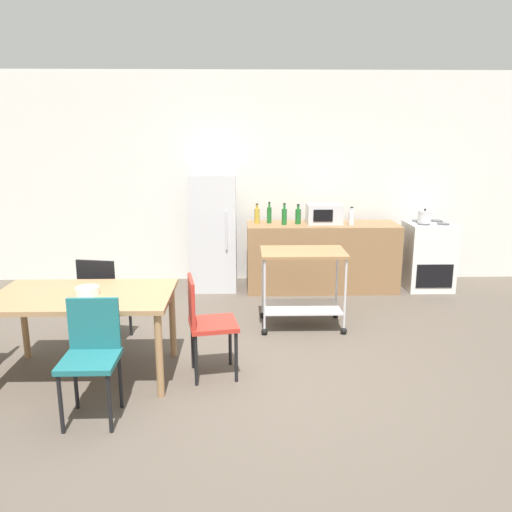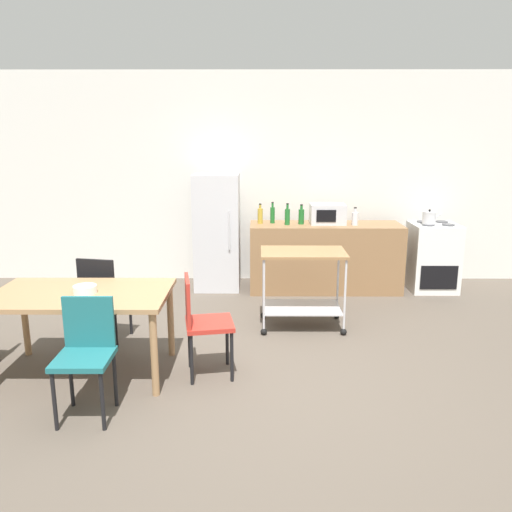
% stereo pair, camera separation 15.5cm
% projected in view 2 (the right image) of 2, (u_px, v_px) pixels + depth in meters
% --- Properties ---
extents(ground_plane, '(12.00, 12.00, 0.00)m').
position_uv_depth(ground_plane, '(257.00, 377.00, 4.49)').
color(ground_plane, brown).
extents(back_wall, '(8.40, 0.12, 2.90)m').
position_uv_depth(back_wall, '(258.00, 178.00, 7.26)').
color(back_wall, silver).
rests_on(back_wall, ground_plane).
extents(kitchen_counter, '(2.00, 0.64, 0.90)m').
position_uv_depth(kitchen_counter, '(325.00, 257.00, 6.91)').
color(kitchen_counter, olive).
rests_on(kitchen_counter, ground_plane).
extents(dining_table, '(1.50, 0.90, 0.75)m').
position_uv_depth(dining_table, '(81.00, 301.00, 4.41)').
color(dining_table, '#A37A51').
rests_on(dining_table, ground_plane).
extents(chair_teal, '(0.40, 0.40, 0.89)m').
position_uv_depth(chair_teal, '(86.00, 349.00, 3.80)').
color(chair_teal, '#1E666B').
rests_on(chair_teal, ground_plane).
extents(chair_red, '(0.46, 0.46, 0.89)m').
position_uv_depth(chair_red, '(202.00, 319.00, 4.42)').
color(chair_red, '#B72D23').
rests_on(chair_red, ground_plane).
extents(chair_black, '(0.47, 0.47, 0.89)m').
position_uv_depth(chair_black, '(103.00, 293.00, 5.14)').
color(chair_black, black).
rests_on(chair_black, ground_plane).
extents(stove_oven, '(0.60, 0.61, 0.92)m').
position_uv_depth(stove_oven, '(432.00, 257.00, 6.92)').
color(stove_oven, white).
rests_on(stove_oven, ground_plane).
extents(refrigerator, '(0.60, 0.63, 1.55)m').
position_uv_depth(refrigerator, '(217.00, 232.00, 6.94)').
color(refrigerator, silver).
rests_on(refrigerator, ground_plane).
extents(kitchen_cart, '(0.91, 0.57, 0.85)m').
position_uv_depth(kitchen_cart, '(303.00, 276.00, 5.54)').
color(kitchen_cart, olive).
rests_on(kitchen_cart, ground_plane).
extents(bottle_wine, '(0.07, 0.07, 0.26)m').
position_uv_depth(bottle_wine, '(260.00, 215.00, 6.83)').
color(bottle_wine, gold).
rests_on(bottle_wine, kitchen_counter).
extents(bottle_soy_sauce, '(0.06, 0.06, 0.28)m').
position_uv_depth(bottle_soy_sauce, '(272.00, 215.00, 6.86)').
color(bottle_soy_sauce, '#1E6628').
rests_on(bottle_soy_sauce, kitchen_counter).
extents(bottle_sparkling_water, '(0.07, 0.07, 0.28)m').
position_uv_depth(bottle_sparkling_water, '(287.00, 216.00, 6.73)').
color(bottle_sparkling_water, '#1E6628').
rests_on(bottle_sparkling_water, kitchen_counter).
extents(bottle_vinegar, '(0.07, 0.07, 0.26)m').
position_uv_depth(bottle_vinegar, '(301.00, 216.00, 6.78)').
color(bottle_vinegar, '#1E6628').
rests_on(bottle_vinegar, kitchen_counter).
extents(microwave, '(0.46, 0.35, 0.26)m').
position_uv_depth(microwave, '(328.00, 214.00, 6.81)').
color(microwave, silver).
rests_on(microwave, kitchen_counter).
extents(bottle_hot_sauce, '(0.08, 0.08, 0.24)m').
position_uv_depth(bottle_hot_sauce, '(355.00, 218.00, 6.71)').
color(bottle_hot_sauce, silver).
rests_on(bottle_hot_sauce, kitchen_counter).
extents(fruit_bowl, '(0.20, 0.20, 0.07)m').
position_uv_depth(fruit_bowl, '(85.00, 289.00, 4.36)').
color(fruit_bowl, white).
rests_on(fruit_bowl, dining_table).
extents(kettle, '(0.24, 0.17, 0.19)m').
position_uv_depth(kettle, '(429.00, 218.00, 6.70)').
color(kettle, silver).
rests_on(kettle, stove_oven).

